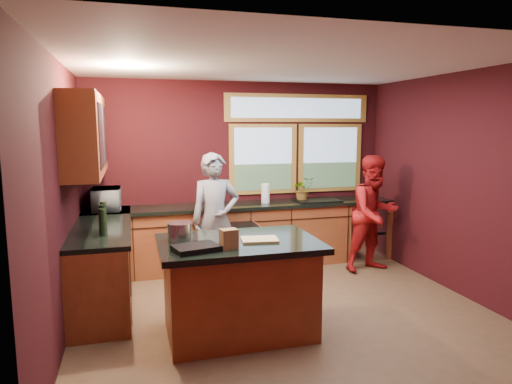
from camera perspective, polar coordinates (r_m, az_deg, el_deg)
name	(u,v)px	position (r m, az deg, el deg)	size (l,w,h in m)	color
floor	(283,309)	(5.32, 3.37, -14.44)	(4.50, 4.50, 0.00)	brown
room_shell	(224,149)	(5.07, -4.08, 5.36)	(4.52, 4.02, 2.71)	black
back_counter	(259,234)	(6.78, 0.35, -5.27)	(4.50, 0.64, 0.93)	brown
left_counter	(103,262)	(5.73, -18.55, -8.26)	(0.64, 2.30, 0.93)	brown
island	(239,286)	(4.61, -2.16, -11.72)	(1.55, 1.05, 0.95)	brown
person_grey	(215,220)	(5.89, -5.11, -3.46)	(0.63, 0.41, 1.72)	slate
person_red	(374,214)	(6.66, 14.56, -2.63)	(0.80, 0.62, 1.65)	maroon
microwave	(107,199)	(6.42, -18.16, -0.85)	(0.54, 0.37, 0.30)	#999999
potted_plant	(303,189)	(6.93, 5.88, 0.39)	(0.32, 0.28, 0.35)	#999999
paper_towel	(265,193)	(6.69, 1.19, -0.17)	(0.12, 0.12, 0.28)	white
cutting_board	(260,240)	(4.47, 0.47, -5.96)	(0.35, 0.25, 0.02)	tan
stock_pot	(180,232)	(4.51, -9.48, -4.92)	(0.24, 0.24, 0.18)	silver
paper_bag	(229,239)	(4.18, -3.41, -5.85)	(0.15, 0.12, 0.18)	brown
black_tray	(196,248)	(4.15, -7.49, -6.96)	(0.40, 0.28, 0.05)	black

